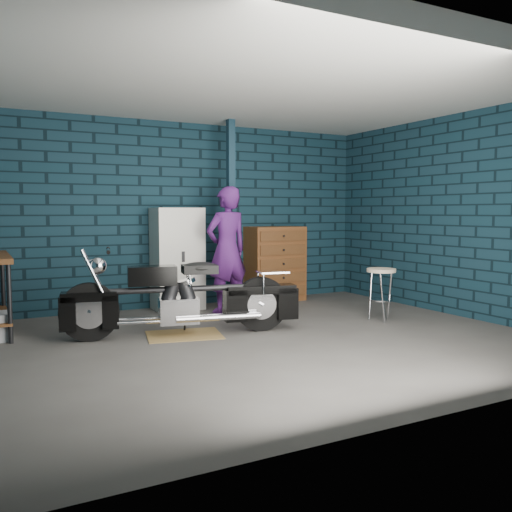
{
  "coord_description": "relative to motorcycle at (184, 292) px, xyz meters",
  "views": [
    {
      "loc": [
        -2.77,
        -5.1,
        1.4
      ],
      "look_at": [
        0.09,
        0.3,
        0.9
      ],
      "focal_mm": 38.0,
      "sensor_mm": 36.0,
      "label": 1
    }
  ],
  "objects": [
    {
      "name": "drip_mat",
      "position": [
        0.0,
        0.0,
        -0.5
      ],
      "size": [
        0.94,
        0.78,
        0.01
      ],
      "primitive_type": "cube",
      "rotation": [
        0.0,
        0.0,
        -0.21
      ],
      "color": "brown",
      "rests_on": "ground"
    },
    {
      "name": "motorcycle",
      "position": [
        0.0,
        0.0,
        0.0
      ],
      "size": [
        2.35,
        1.09,
        1.0
      ],
      "primitive_type": null,
      "rotation": [
        0.0,
        0.0,
        -0.21
      ],
      "color": "black",
      "rests_on": "ground"
    },
    {
      "name": "tool_chest",
      "position": [
        2.12,
        1.61,
        0.08
      ],
      "size": [
        0.87,
        0.49,
        1.16
      ],
      "primitive_type": "cube",
      "color": "brown",
      "rests_on": "ground"
    },
    {
      "name": "locker",
      "position": [
        0.5,
        1.61,
        0.23
      ],
      "size": [
        0.68,
        0.48,
        1.45
      ],
      "primitive_type": "cube",
      "color": "silver",
      "rests_on": "ground"
    },
    {
      "name": "shop_stool",
      "position": [
        2.53,
        -0.39,
        -0.16
      ],
      "size": [
        0.39,
        0.39,
        0.67
      ],
      "primitive_type": null,
      "rotation": [
        0.0,
        0.0,
        -0.05
      ],
      "color": "beige",
      "rests_on": "ground"
    },
    {
      "name": "room_walls",
      "position": [
        0.67,
        -0.07,
        1.4
      ],
      "size": [
        6.02,
        5.01,
        2.71
      ],
      "color": "#102A36",
      "rests_on": "ground"
    },
    {
      "name": "support_post",
      "position": [
        1.22,
        1.33,
        0.85
      ],
      "size": [
        0.1,
        0.1,
        2.7
      ],
      "primitive_type": "cube",
      "color": "#122A39",
      "rests_on": "ground"
    },
    {
      "name": "ground",
      "position": [
        0.67,
        -0.62,
        -0.5
      ],
      "size": [
        6.0,
        6.0,
        0.0
      ],
      "primitive_type": "plane",
      "color": "#4C4A47",
      "rests_on": "ground"
    },
    {
      "name": "person",
      "position": [
        1.03,
        1.05,
        0.37
      ],
      "size": [
        0.69,
        0.51,
        1.74
      ],
      "primitive_type": "imported",
      "rotation": [
        0.0,
        0.0,
        3.29
      ],
      "color": "#4E1B67",
      "rests_on": "ground"
    }
  ]
}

